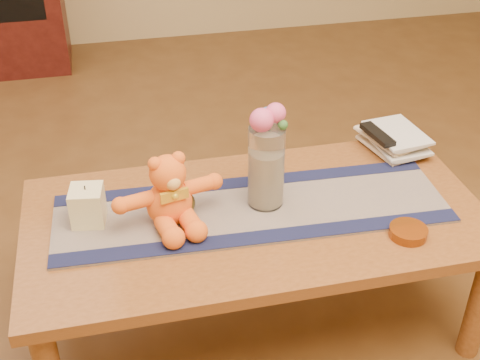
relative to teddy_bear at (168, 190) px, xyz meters
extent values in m
plane|color=#523317|center=(0.26, -0.02, -0.56)|extent=(5.50, 5.50, 0.00)
cube|color=brown|center=(0.26, -0.02, -0.13)|extent=(1.40, 0.70, 0.04)
cylinder|color=brown|center=(0.90, -0.31, -0.36)|extent=(0.07, 0.07, 0.41)
cylinder|color=brown|center=(-0.38, 0.27, -0.36)|extent=(0.07, 0.07, 0.41)
cylinder|color=brown|center=(0.90, 0.27, -0.36)|extent=(0.07, 0.07, 0.41)
cube|color=#1D1946|center=(0.25, 0.00, -0.11)|extent=(1.21, 0.40, 0.01)
cube|color=#13173A|center=(0.25, -0.15, -0.11)|extent=(1.20, 0.11, 0.00)
cube|color=#13173A|center=(0.26, 0.14, -0.11)|extent=(1.20, 0.11, 0.00)
cube|color=beige|center=(-0.24, 0.04, -0.05)|extent=(0.11, 0.11, 0.11)
cylinder|color=black|center=(-0.24, 0.04, 0.01)|extent=(0.00, 0.00, 0.01)
cylinder|color=silver|center=(0.30, 0.02, 0.02)|extent=(0.11, 0.11, 0.26)
cylinder|color=beige|center=(0.30, 0.02, -0.02)|extent=(0.09, 0.09, 0.18)
sphere|color=#E35089|center=(0.28, 0.01, 0.19)|extent=(0.07, 0.07, 0.07)
sphere|color=#E35089|center=(0.32, 0.03, 0.20)|extent=(0.06, 0.06, 0.06)
sphere|color=#4F6BAD|center=(0.31, 0.06, 0.18)|extent=(0.04, 0.04, 0.04)
sphere|color=#4F6BAD|center=(0.27, 0.04, 0.17)|extent=(0.04, 0.04, 0.04)
sphere|color=#33662D|center=(0.34, 0.00, 0.17)|extent=(0.03, 0.03, 0.03)
sphere|color=#473E17|center=(0.05, 0.02, -0.07)|extent=(0.07, 0.07, 0.07)
imported|color=beige|center=(0.75, 0.23, -0.10)|extent=(0.21, 0.25, 0.02)
imported|color=beige|center=(0.75, 0.22, -0.08)|extent=(0.18, 0.24, 0.02)
imported|color=beige|center=(0.74, 0.23, -0.07)|extent=(0.22, 0.26, 0.02)
imported|color=beige|center=(0.75, 0.23, -0.05)|extent=(0.19, 0.24, 0.02)
cube|color=black|center=(0.75, 0.22, -0.03)|extent=(0.07, 0.17, 0.02)
cylinder|color=#BF5914|center=(0.66, -0.22, -0.10)|extent=(0.12, 0.12, 0.03)
camera|label=1|loc=(-0.13, -1.52, 1.03)|focal=47.24mm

